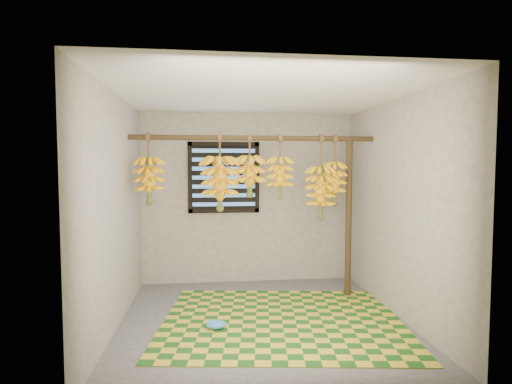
{
  "coord_description": "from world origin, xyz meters",
  "views": [
    {
      "loc": [
        -0.54,
        -4.16,
        1.64
      ],
      "look_at": [
        0.0,
        0.55,
        1.35
      ],
      "focal_mm": 28.0,
      "sensor_mm": 36.0,
      "label": 1
    }
  ],
  "objects": [
    {
      "name": "wall_right",
      "position": [
        1.5,
        0.0,
        1.2
      ],
      "size": [
        0.01,
        3.0,
        2.4
      ],
      "primitive_type": "cube",
      "color": "gray",
      "rests_on": "floor"
    },
    {
      "name": "banana_bunch_b",
      "position": [
        -0.42,
        0.7,
        1.45
      ],
      "size": [
        0.43,
        0.43,
        0.92
      ],
      "color": "brown",
      "rests_on": "hanging_pole"
    },
    {
      "name": "window",
      "position": [
        -0.35,
        1.48,
        1.5
      ],
      "size": [
        1.0,
        0.04,
        1.0
      ],
      "color": "black",
      "rests_on": "wall_back"
    },
    {
      "name": "ceiling",
      "position": [
        0.0,
        0.0,
        2.4
      ],
      "size": [
        3.0,
        3.0,
        0.01
      ],
      "primitive_type": "cube",
      "color": "silver",
      "rests_on": "wall_back"
    },
    {
      "name": "hanging_pole",
      "position": [
        0.0,
        0.7,
        2.0
      ],
      "size": [
        3.0,
        0.06,
        0.06
      ],
      "primitive_type": "cylinder",
      "rotation": [
        0.0,
        1.57,
        0.0
      ],
      "color": "#443219",
      "rests_on": "wall_left"
    },
    {
      "name": "wall_back",
      "position": [
        0.0,
        1.5,
        1.2
      ],
      "size": [
        3.0,
        0.01,
        2.4
      ],
      "primitive_type": "cube",
      "color": "gray",
      "rests_on": "floor"
    },
    {
      "name": "banana_bunch_a",
      "position": [
        -1.27,
        0.7,
        1.49
      ],
      "size": [
        0.33,
        0.33,
        0.85
      ],
      "color": "brown",
      "rests_on": "hanging_pole"
    },
    {
      "name": "wall_left",
      "position": [
        -1.5,
        0.0,
        1.2
      ],
      "size": [
        0.01,
        3.0,
        2.4
      ],
      "primitive_type": "cube",
      "color": "gray",
      "rests_on": "floor"
    },
    {
      "name": "plastic_bag",
      "position": [
        -0.5,
        -0.19,
        0.05
      ],
      "size": [
        0.22,
        0.16,
        0.09
      ],
      "primitive_type": "ellipsoid",
      "rotation": [
        0.0,
        0.0,
        -0.03
      ],
      "color": "#3A84D8",
      "rests_on": "woven_mat"
    },
    {
      "name": "floor",
      "position": [
        0.0,
        0.0,
        -0.01
      ],
      "size": [
        3.0,
        3.0,
        0.01
      ],
      "primitive_type": "cube",
      "color": "#474747",
      "rests_on": "ground"
    },
    {
      "name": "banana_bunch_f",
      "position": [
        1.01,
        0.7,
        1.45
      ],
      "size": [
        0.28,
        0.28,
        0.88
      ],
      "color": "brown",
      "rests_on": "hanging_pole"
    },
    {
      "name": "banana_bunch_d",
      "position": [
        0.32,
        0.7,
        1.52
      ],
      "size": [
        0.33,
        0.33,
        0.8
      ],
      "color": "brown",
      "rests_on": "hanging_pole"
    },
    {
      "name": "support_post",
      "position": [
        1.2,
        0.7,
        1.0
      ],
      "size": [
        0.08,
        0.08,
        2.0
      ],
      "primitive_type": "cylinder",
      "color": "#443219",
      "rests_on": "floor"
    },
    {
      "name": "banana_bunch_e",
      "position": [
        0.83,
        0.7,
        1.33
      ],
      "size": [
        0.37,
        0.37,
        1.05
      ],
      "color": "brown",
      "rests_on": "hanging_pole"
    },
    {
      "name": "banana_bunch_c",
      "position": [
        -0.06,
        0.7,
        1.54
      ],
      "size": [
        0.36,
        0.36,
        0.76
      ],
      "color": "brown",
      "rests_on": "hanging_pole"
    },
    {
      "name": "woven_mat",
      "position": [
        0.22,
        -0.04,
        0.01
      ],
      "size": [
        2.76,
        2.33,
        0.01
      ],
      "primitive_type": "cube",
      "rotation": [
        0.0,
        0.0,
        -0.13
      ],
      "color": "#1C5218",
      "rests_on": "floor"
    }
  ]
}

